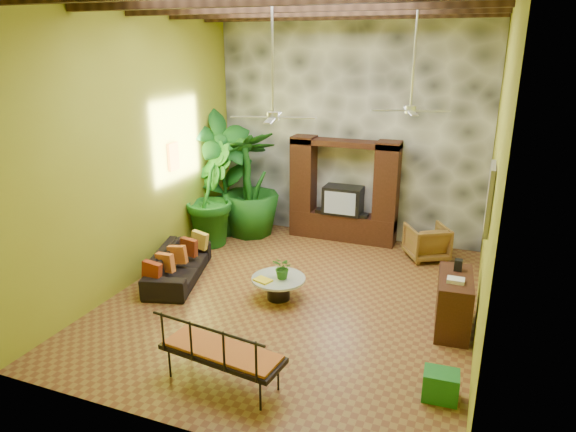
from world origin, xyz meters
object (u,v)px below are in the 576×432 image
at_px(entertainment_center, 343,198).
at_px(tall_plant_b, 210,195).
at_px(green_bin, 441,385).
at_px(wicker_armchair, 427,242).
at_px(coffee_table, 279,285).
at_px(side_console, 454,303).
at_px(ceiling_fan_front, 273,102).
at_px(sofa, 178,265).
at_px(tall_plant_a, 222,175).
at_px(ceiling_fan_back, 411,97).
at_px(iron_bench, 219,351).
at_px(tall_plant_c, 250,184).

height_order(entertainment_center, tall_plant_b, entertainment_center).
bearing_deg(green_bin, wicker_armchair, 99.07).
distance_m(coffee_table, side_console, 2.90).
bearing_deg(green_bin, tall_plant_b, 145.18).
height_order(tall_plant_b, side_console, tall_plant_b).
bearing_deg(ceiling_fan_front, wicker_armchair, 55.03).
relative_size(entertainment_center, sofa, 1.20).
bearing_deg(entertainment_center, coffee_table, -94.24).
height_order(coffee_table, side_console, side_console).
bearing_deg(entertainment_center, tall_plant_b, -153.63).
relative_size(sofa, tall_plant_a, 0.70).
relative_size(ceiling_fan_back, tall_plant_a, 0.65).
xyz_separation_m(sofa, green_bin, (4.95, -1.79, -0.10)).
relative_size(wicker_armchair, coffee_table, 0.84).
bearing_deg(tall_plant_a, coffee_table, -46.49).
height_order(tall_plant_b, green_bin, tall_plant_b).
relative_size(entertainment_center, coffee_table, 2.56).
bearing_deg(iron_bench, entertainment_center, 96.86).
relative_size(tall_plant_a, coffee_table, 3.05).
bearing_deg(tall_plant_b, entertainment_center, 26.37).
bearing_deg(tall_plant_c, iron_bench, -68.78).
distance_m(tall_plant_a, coffee_table, 3.69).
distance_m(tall_plant_a, green_bin, 6.92).
height_order(entertainment_center, sofa, entertainment_center).
bearing_deg(coffee_table, tall_plant_a, 133.51).
relative_size(coffee_table, side_console, 0.85).
bearing_deg(iron_bench, side_console, 51.06).
height_order(iron_bench, green_bin, iron_bench).
relative_size(wicker_armchair, tall_plant_b, 0.35).
height_order(entertainment_center, tall_plant_a, tall_plant_a).
bearing_deg(ceiling_fan_back, tall_plant_a, 164.04).
distance_m(ceiling_fan_front, sofa, 3.77).
relative_size(tall_plant_a, tall_plant_b, 1.28).
height_order(sofa, tall_plant_a, tall_plant_a).
bearing_deg(side_console, sofa, 175.49).
height_order(wicker_armchair, coffee_table, wicker_armchair).
bearing_deg(ceiling_fan_front, side_console, 6.63).
bearing_deg(tall_plant_a, side_console, -25.12).
height_order(iron_bench, side_console, iron_bench).
relative_size(tall_plant_c, iron_bench, 1.42).
xyz_separation_m(tall_plant_c, green_bin, (4.74, -4.52, -1.02)).
distance_m(wicker_armchair, tall_plant_a, 4.71).
xyz_separation_m(tall_plant_b, coffee_table, (2.41, -1.94, -0.86)).
xyz_separation_m(sofa, tall_plant_c, (0.21, 2.73, 0.92)).
bearing_deg(sofa, ceiling_fan_front, -114.84).
bearing_deg(side_console, ceiling_fan_back, 125.09).
bearing_deg(tall_plant_c, green_bin, -43.70).
relative_size(sofa, green_bin, 4.63).
height_order(ceiling_fan_back, green_bin, ceiling_fan_back).
height_order(side_console, green_bin, side_console).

